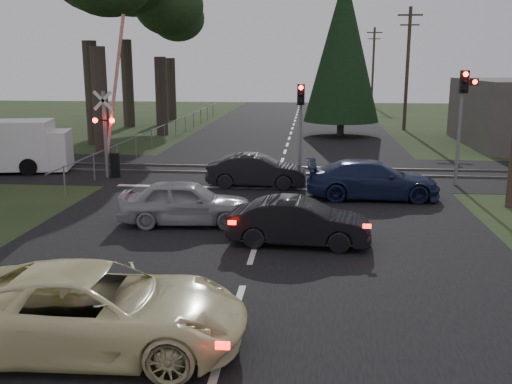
# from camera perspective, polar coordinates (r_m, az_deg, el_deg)

# --- Properties ---
(ground) EXTENTS (120.00, 120.00, 0.00)m
(ground) POSITION_cam_1_polar(r_m,az_deg,el_deg) (15.26, -0.34, -6.30)
(ground) COLOR #223518
(ground) RESTS_ON ground
(road) EXTENTS (14.00, 100.00, 0.01)m
(road) POSITION_cam_1_polar(r_m,az_deg,el_deg) (24.89, 2.04, 1.24)
(road) COLOR black
(road) RESTS_ON ground
(rail_corridor) EXTENTS (120.00, 8.00, 0.01)m
(rail_corridor) POSITION_cam_1_polar(r_m,az_deg,el_deg) (26.85, 2.31, 2.09)
(rail_corridor) COLOR black
(rail_corridor) RESTS_ON ground
(stop_line) EXTENTS (13.00, 0.35, 0.00)m
(stop_line) POSITION_cam_1_polar(r_m,az_deg,el_deg) (23.13, 1.76, 0.36)
(stop_line) COLOR silver
(stop_line) RESTS_ON ground
(rail_near) EXTENTS (120.00, 0.12, 0.10)m
(rail_near) POSITION_cam_1_polar(r_m,az_deg,el_deg) (26.05, 2.21, 1.86)
(rail_near) COLOR #59544C
(rail_near) RESTS_ON ground
(rail_far) EXTENTS (120.00, 0.12, 0.10)m
(rail_far) POSITION_cam_1_polar(r_m,az_deg,el_deg) (27.62, 2.40, 2.49)
(rail_far) COLOR #59544C
(rail_far) RESTS_ON ground
(crossing_signal) EXTENTS (1.62, 0.38, 6.96)m
(crossing_signal) POSITION_cam_1_polar(r_m,az_deg,el_deg) (25.84, -14.36, 5.88)
(crossing_signal) COLOR slate
(crossing_signal) RESTS_ON ground
(traffic_signal_right) EXTENTS (0.68, 0.48, 4.70)m
(traffic_signal_right) POSITION_cam_1_polar(r_m,az_deg,el_deg) (24.63, 20.02, 8.14)
(traffic_signal_right) COLOR slate
(traffic_signal_right) RESTS_ON ground
(traffic_signal_center) EXTENTS (0.32, 0.48, 4.10)m
(traffic_signal_center) POSITION_cam_1_polar(r_m,az_deg,el_deg) (25.12, 4.49, 7.77)
(traffic_signal_center) COLOR slate
(traffic_signal_center) RESTS_ON ground
(utility_pole_mid) EXTENTS (1.80, 0.26, 9.00)m
(utility_pole_mid) POSITION_cam_1_polar(r_m,az_deg,el_deg) (44.89, 14.91, 12.04)
(utility_pole_mid) COLOR #4C3D2D
(utility_pole_mid) RESTS_ON ground
(utility_pole_far) EXTENTS (1.80, 0.26, 9.00)m
(utility_pole_far) POSITION_cam_1_polar(r_m,az_deg,el_deg) (69.69, 11.63, 12.33)
(utility_pole_far) COLOR #4C3D2D
(utility_pole_far) RESTS_ON ground
(euc_tree_e) EXTENTS (6.00, 6.00, 13.20)m
(euc_tree_e) POSITION_cam_1_polar(r_m,az_deg,el_deg) (52.06, -8.73, 17.64)
(euc_tree_e) COLOR #473D33
(euc_tree_e) RESTS_ON ground
(conifer_tree) EXTENTS (5.20, 5.20, 11.00)m
(conifer_tree) POSITION_cam_1_polar(r_m,az_deg,el_deg) (40.40, 8.70, 14.08)
(conifer_tree) COLOR #473D33
(conifer_tree) RESTS_ON ground
(fence_left) EXTENTS (0.10, 36.00, 1.20)m
(fence_left) POSITION_cam_1_polar(r_m,az_deg,el_deg) (38.32, -8.53, 5.18)
(fence_left) COLOR slate
(fence_left) RESTS_ON ground
(cream_coupe) EXTENTS (5.52, 2.73, 1.50)m
(cream_coupe) POSITION_cam_1_polar(r_m,az_deg,el_deg) (10.62, -15.84, -11.23)
(cream_coupe) COLOR beige
(cream_coupe) RESTS_ON ground
(dark_hatchback) EXTENTS (4.01, 1.61, 1.30)m
(dark_hatchback) POSITION_cam_1_polar(r_m,az_deg,el_deg) (15.94, 4.35, -3.04)
(dark_hatchback) COLOR black
(dark_hatchback) RESTS_ON ground
(silver_car) EXTENTS (4.26, 1.99, 1.41)m
(silver_car) POSITION_cam_1_polar(r_m,az_deg,el_deg) (18.04, -7.03, -1.04)
(silver_car) COLOR #97989E
(silver_car) RESTS_ON ground
(blue_sedan) EXTENTS (4.97, 2.14, 1.43)m
(blue_sedan) POSITION_cam_1_polar(r_m,az_deg,el_deg) (21.78, 11.57, 1.21)
(blue_sedan) COLOR #162044
(blue_sedan) RESTS_ON ground
(dark_car_far) EXTENTS (4.04, 1.43, 1.33)m
(dark_car_far) POSITION_cam_1_polar(r_m,az_deg,el_deg) (23.35, 0.08, 2.12)
(dark_car_far) COLOR black
(dark_car_far) RESTS_ON ground
(white_van) EXTENTS (6.45, 3.58, 2.39)m
(white_van) POSITION_cam_1_polar(r_m,az_deg,el_deg) (28.98, -23.97, 4.20)
(white_van) COLOR white
(white_van) RESTS_ON ground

